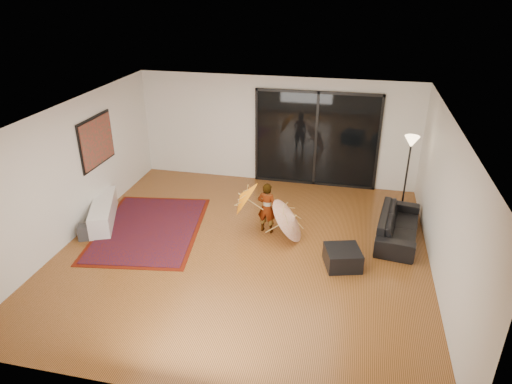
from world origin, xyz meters
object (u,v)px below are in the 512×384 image
(sofa, at_px, (398,226))
(child, at_px, (267,208))
(media_console, at_px, (103,212))
(ottoman, at_px, (343,258))

(sofa, distance_m, child, 2.69)
(media_console, distance_m, sofa, 6.24)
(sofa, bearing_deg, child, 104.69)
(media_console, height_order, child, child)
(sofa, relative_size, ottoman, 3.07)
(media_console, relative_size, child, 1.53)
(sofa, xyz_separation_m, child, (-2.66, -0.32, 0.27))
(media_console, xyz_separation_m, ottoman, (5.15, -0.61, -0.06))
(media_console, bearing_deg, sofa, -16.78)
(media_console, distance_m, ottoman, 5.19)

